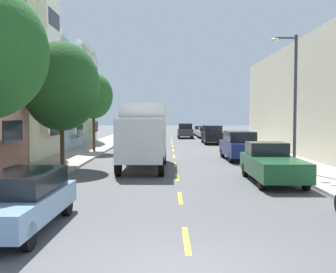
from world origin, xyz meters
The scene contains 20 objects.
ground_plane centered at (0.00, 30.00, 0.00)m, with size 160.00×160.00×0.00m, color #4C4C4F.
sidewalk_left centered at (-7.10, 28.00, 0.07)m, with size 3.20×120.00×0.14m, color #A39E93.
sidewalk_right centered at (7.10, 28.00, 0.07)m, with size 3.20×120.00×0.14m, color #A39E93.
lane_centerline_dashes centered at (0.00, 24.50, 0.00)m, with size 0.14×47.20×0.01m.
townhouse_fourth_powder_blue centered at (-13.76, 27.91, 4.61)m, with size 10.94×7.51×9.62m.
townhouse_fifth_sage centered at (-14.51, 35.62, 4.95)m, with size 12.45×7.51×10.30m.
street_tree_second centered at (-6.40, 15.18, 4.61)m, with size 4.29×4.29×6.97m.
street_tree_third centered at (-6.40, 24.98, 4.54)m, with size 3.07×3.07×6.24m.
street_lamp centered at (5.95, 13.31, 4.16)m, with size 1.35×0.28×6.95m.
delivery_box_truck centered at (-1.80, 15.58, 2.03)m, with size 2.49×7.95×3.64m.
parked_suv_red centered at (-4.41, 52.91, 0.99)m, with size 2.00×4.82×1.93m.
parked_suv_champagne centered at (-4.33, 43.13, 0.99)m, with size 1.98×4.81×1.93m.
parked_sedan_silver centered at (4.22, 52.25, 0.75)m, with size 1.88×4.53×1.43m.
parked_pickup_forest centered at (4.22, 10.53, 0.83)m, with size 2.04×5.31×1.73m.
parked_hatchback_white centered at (4.31, 44.75, 0.76)m, with size 1.85×4.05×1.50m.
parked_wagon_burgundy centered at (-4.46, 31.82, 0.80)m, with size 1.84×4.71×1.50m.
parked_suv_black centered at (4.22, 34.99, 0.99)m, with size 2.01×4.82×1.93m.
parked_wagon_sky centered at (-4.32, 2.96, 0.80)m, with size 1.93×4.74×1.50m.
parked_suv_navy centered at (4.33, 19.46, 0.99)m, with size 2.07×4.85×1.93m.
moving_charcoal_sedan centered at (1.80, 45.58, 0.99)m, with size 1.95×4.80×1.93m.
Camera 1 is at (-0.44, -7.64, 3.00)m, focal length 43.51 mm.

